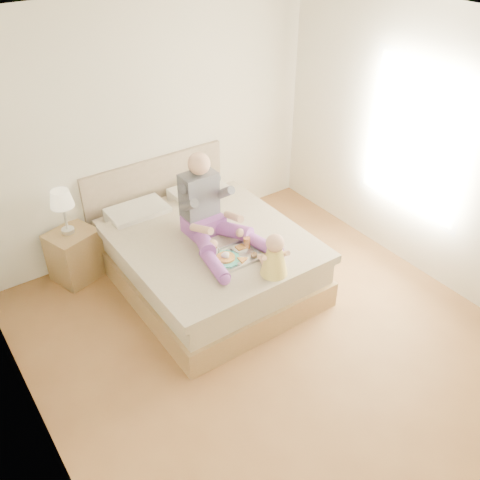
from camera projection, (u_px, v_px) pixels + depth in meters
room at (279, 193)px, 4.17m from camera, size 4.02×4.22×2.71m
bed at (203, 253)px, 5.53m from camera, size 1.70×2.18×1.00m
nightstand at (75, 255)px, 5.58m from camera, size 0.56×0.52×0.55m
lamp at (62, 201)px, 5.23m from camera, size 0.24×0.24×0.48m
adult at (210, 215)px, 5.12m from camera, size 0.74×1.04×0.87m
tray at (234, 255)px, 4.97m from camera, size 0.45×0.36×0.13m
baby at (274, 257)px, 4.70m from camera, size 0.28×0.37×0.41m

